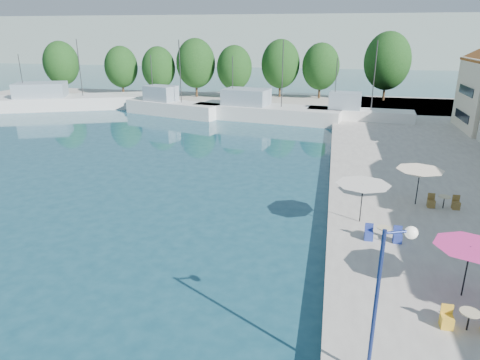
% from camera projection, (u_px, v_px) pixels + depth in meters
% --- Properties ---
extents(quay_far, '(90.00, 16.00, 0.60)m').
position_uv_depth(quay_far, '(243.00, 102.00, 67.21)').
color(quay_far, '#9E968F').
rests_on(quay_far, ground).
extents(hill_west, '(180.00, 40.00, 16.00)m').
position_uv_depth(hill_west, '(236.00, 40.00, 154.99)').
color(hill_west, '#96A498').
rests_on(hill_west, ground).
extents(hill_east, '(140.00, 40.00, 12.00)m').
position_uv_depth(hill_east, '(429.00, 46.00, 160.20)').
color(hill_east, '#96A498').
rests_on(hill_east, ground).
extents(trawler_01, '(23.33, 14.66, 10.20)m').
position_uv_depth(trawler_01, '(63.00, 101.00, 63.03)').
color(trawler_01, silver).
rests_on(trawler_01, ground).
extents(trawler_02, '(14.27, 7.55, 10.20)m').
position_uv_depth(trawler_02, '(171.00, 107.00, 58.14)').
color(trawler_02, silver).
rests_on(trawler_02, ground).
extents(trawler_03, '(19.49, 7.95, 10.20)m').
position_uv_depth(trawler_03, '(263.00, 111.00, 54.91)').
color(trawler_03, silver).
rests_on(trawler_03, ground).
extents(trawler_04, '(12.77, 4.30, 10.20)m').
position_uv_depth(trawler_04, '(357.00, 115.00, 52.25)').
color(trawler_04, white).
rests_on(trawler_04, ground).
extents(tree_01, '(5.92, 5.92, 8.76)m').
position_uv_depth(tree_01, '(61.00, 63.00, 73.25)').
color(tree_01, '#3F2B19').
rests_on(tree_01, quay_far).
extents(tree_02, '(5.42, 5.42, 8.03)m').
position_uv_depth(tree_02, '(121.00, 67.00, 71.11)').
color(tree_02, '#3F2B19').
rests_on(tree_02, quay_far).
extents(tree_03, '(5.40, 5.40, 7.99)m').
position_uv_depth(tree_03, '(158.00, 68.00, 69.49)').
color(tree_03, '#3F2B19').
rests_on(tree_03, quay_far).
extents(tree_04, '(6.26, 6.26, 9.26)m').
position_uv_depth(tree_04, '(196.00, 63.00, 68.78)').
color(tree_04, '#3F2B19').
rests_on(tree_04, quay_far).
extents(tree_05, '(5.57, 5.57, 8.24)m').
position_uv_depth(tree_05, '(234.00, 68.00, 67.68)').
color(tree_05, '#3F2B19').
rests_on(tree_05, quay_far).
extents(tree_06, '(6.16, 6.16, 9.12)m').
position_uv_depth(tree_06, '(280.00, 64.00, 68.64)').
color(tree_06, '#3F2B19').
rests_on(tree_06, quay_far).
extents(tree_07, '(5.83, 5.83, 8.63)m').
position_uv_depth(tree_07, '(321.00, 67.00, 67.31)').
color(tree_07, '#3F2B19').
rests_on(tree_07, quay_far).
extents(tree_08, '(6.97, 6.97, 10.31)m').
position_uv_depth(tree_08, '(387.00, 61.00, 64.90)').
color(tree_08, '#3F2B19').
rests_on(tree_08, quay_far).
extents(umbrella_pink, '(2.81, 2.81, 2.20)m').
position_uv_depth(umbrella_pink, '(470.00, 252.00, 16.65)').
color(umbrella_pink, black).
rests_on(umbrella_pink, quay_right).
extents(umbrella_white, '(3.00, 3.00, 2.23)m').
position_uv_depth(umbrella_white, '(363.00, 188.00, 23.40)').
color(umbrella_white, black).
rests_on(umbrella_white, quay_right).
extents(umbrella_cream, '(2.81, 2.81, 2.25)m').
position_uv_depth(umbrella_cream, '(420.00, 174.00, 25.82)').
color(umbrella_cream, black).
rests_on(umbrella_cream, quay_right).
extents(cafe_table_01, '(1.82, 0.70, 0.76)m').
position_uv_depth(cafe_table_01, '(468.00, 323.00, 15.19)').
color(cafe_table_01, black).
rests_on(cafe_table_01, quay_right).
extents(cafe_table_02, '(1.82, 0.70, 0.76)m').
position_uv_depth(cafe_table_02, '(383.00, 236.00, 21.70)').
color(cafe_table_02, black).
rests_on(cafe_table_02, quay_right).
extents(cafe_table_03, '(1.82, 0.70, 0.76)m').
position_uv_depth(cafe_table_03, '(444.00, 204.00, 25.79)').
color(cafe_table_03, black).
rests_on(cafe_table_03, quay_right).
extents(street_lamp, '(0.98, 0.54, 5.03)m').
position_uv_depth(street_lamp, '(389.00, 277.00, 12.14)').
color(street_lamp, navy).
rests_on(street_lamp, quay_right).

